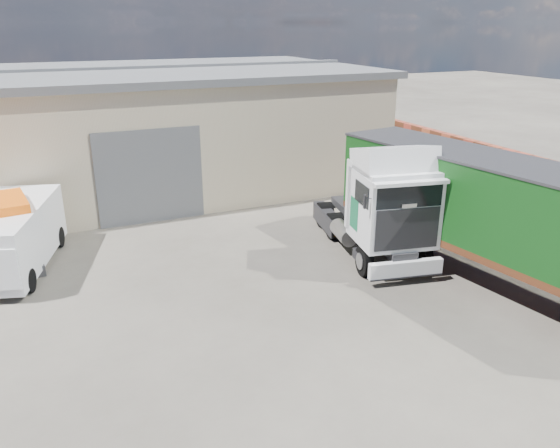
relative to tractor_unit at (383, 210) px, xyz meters
name	(u,v)px	position (x,y,z in m)	size (l,w,h in m)	color
ground	(320,337)	(-4.04, -3.43, -1.67)	(120.00, 120.00, 0.00)	#292621
warehouse	(30,134)	(-10.03, 12.56, 0.99)	(30.60, 12.60, 5.42)	#B6AC8C
brick_boundary_wall	(499,178)	(7.46, 2.57, -0.42)	(0.35, 26.00, 2.50)	brown
tractor_unit	(383,210)	(0.00, 0.00, 0.00)	(3.34, 6.21, 3.97)	black
box_trailer	(495,209)	(2.02, -2.62, 0.58)	(3.99, 11.32, 3.69)	#2D2D30
panel_van	(9,240)	(-10.97, 3.77, -0.62)	(3.35, 5.33, 2.03)	black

